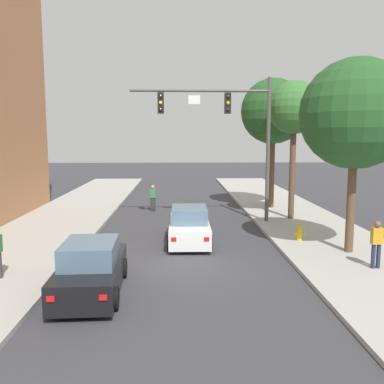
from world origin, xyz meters
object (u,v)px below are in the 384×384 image
object	(u,v)px
car_following_black	(91,270)
street_tree_second	(294,109)
car_lead_white	(189,226)
pedestrian_sidewalk_right_walker	(377,242)
pedestrian_crossing_road	(153,197)
fire_hydrant	(300,232)
traffic_signal_mast	(229,122)
street_tree_third	(273,112)
street_tree_nearest	(356,114)

from	to	relation	value
car_following_black	street_tree_second	xyz separation A→B (m)	(8.81, 10.39, 5.39)
car_lead_white	car_following_black	distance (m)	6.58
car_following_black	pedestrian_sidewalk_right_walker	bearing A→B (deg)	9.73
pedestrian_crossing_road	street_tree_second	xyz separation A→B (m)	(7.80, -3.24, 5.19)
pedestrian_crossing_road	fire_hydrant	distance (m)	10.66
traffic_signal_mast	street_tree_third	xyz separation A→B (m)	(3.31, 4.35, 0.80)
car_following_black	pedestrian_sidewalk_right_walker	distance (m)	9.47
car_lead_white	street_tree_nearest	bearing A→B (deg)	-19.32
car_lead_white	street_tree_second	size ratio (longest dim) A/B	0.57
street_tree_second	pedestrian_sidewalk_right_walker	bearing A→B (deg)	-86.60
car_following_black	street_tree_third	distance (m)	17.26
pedestrian_sidewalk_right_walker	traffic_signal_mast	bearing A→B (deg)	117.13
pedestrian_sidewalk_right_walker	fire_hydrant	world-z (taller)	pedestrian_sidewalk_right_walker
car_following_black	pedestrian_crossing_road	bearing A→B (deg)	85.78
street_tree_nearest	street_tree_second	bearing A→B (deg)	93.79
street_tree_third	street_tree_second	bearing A→B (deg)	-85.36
pedestrian_sidewalk_right_walker	car_following_black	bearing A→B (deg)	-170.27
traffic_signal_mast	car_lead_white	distance (m)	6.39
car_lead_white	street_tree_third	xyz separation A→B (m)	(5.46, 8.17, 5.45)
traffic_signal_mast	pedestrian_crossing_road	bearing A→B (deg)	136.56
street_tree_second	street_tree_third	bearing A→B (deg)	94.64
pedestrian_crossing_road	fire_hydrant	bearing A→B (deg)	-50.13
car_following_black	street_tree_third	world-z (taller)	street_tree_third
car_following_black	street_tree_nearest	size ratio (longest dim) A/B	0.58
fire_hydrant	pedestrian_sidewalk_right_walker	bearing A→B (deg)	-68.76
pedestrian_sidewalk_right_walker	street_tree_nearest	world-z (taller)	street_tree_nearest
car_lead_white	pedestrian_sidewalk_right_walker	bearing A→B (deg)	-33.94
street_tree_nearest	street_tree_third	xyz separation A→B (m)	(-0.74, 10.34, 0.72)
traffic_signal_mast	pedestrian_sidewalk_right_walker	world-z (taller)	traffic_signal_mast
street_tree_second	pedestrian_crossing_road	bearing A→B (deg)	157.46
pedestrian_sidewalk_right_walker	street_tree_third	xyz separation A→B (m)	(-0.82, 12.39, 5.11)
traffic_signal_mast	car_following_black	xyz separation A→B (m)	(-5.21, -9.64, -4.65)
pedestrian_sidewalk_right_walker	street_tree_third	size ratio (longest dim) A/B	0.20
pedestrian_sidewalk_right_walker	fire_hydrant	size ratio (longest dim) A/B	2.28
street_tree_nearest	traffic_signal_mast	bearing A→B (deg)	124.01
street_tree_second	street_tree_nearest	bearing A→B (deg)	-86.21
car_lead_white	pedestrian_sidewalk_right_walker	world-z (taller)	pedestrian_sidewalk_right_walker
car_lead_white	fire_hydrant	size ratio (longest dim) A/B	5.91
fire_hydrant	street_tree_third	bearing A→B (deg)	85.45
car_lead_white	pedestrian_sidewalk_right_walker	size ratio (longest dim) A/B	2.59
car_lead_white	street_tree_nearest	xyz separation A→B (m)	(6.20, -2.17, 4.74)
pedestrian_crossing_road	street_tree_nearest	bearing A→B (deg)	-50.41
fire_hydrant	street_tree_nearest	distance (m)	5.45
pedestrian_crossing_road	traffic_signal_mast	bearing A→B (deg)	-43.44
traffic_signal_mast	car_lead_white	world-z (taller)	traffic_signal_mast
traffic_signal_mast	fire_hydrant	xyz separation A→B (m)	(2.62, -4.19, -4.87)
car_lead_white	street_tree_second	distance (m)	9.11
traffic_signal_mast	fire_hydrant	distance (m)	6.94
street_tree_nearest	street_tree_third	distance (m)	10.39
street_tree_nearest	street_tree_third	bearing A→B (deg)	94.09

